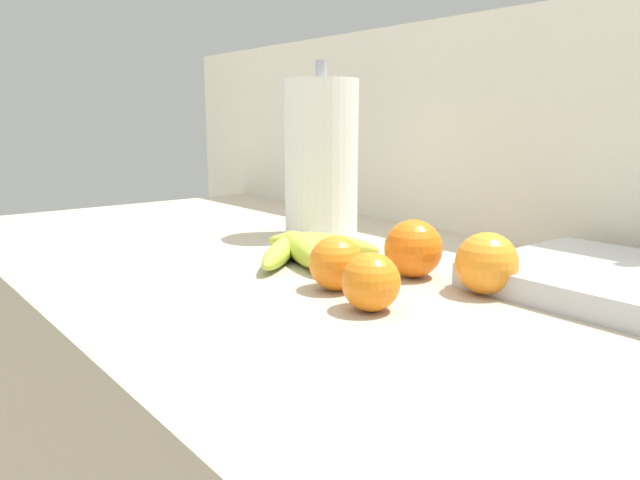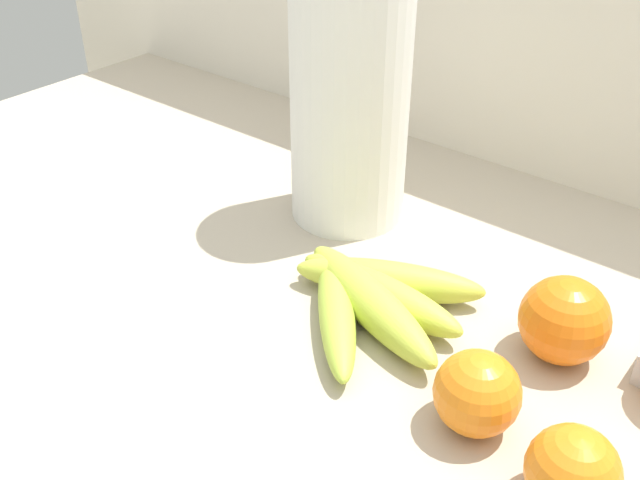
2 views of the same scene
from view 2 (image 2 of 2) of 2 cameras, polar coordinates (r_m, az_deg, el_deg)
The scene contains 6 objects.
wall_back at distance 1.11m, azimuth 21.26°, elevation -8.93°, with size 2.18×0.06×1.30m, color silver.
banana_bunch at distance 0.69m, azimuth 3.92°, elevation -4.41°, with size 0.20×0.21×0.04m.
orange_front at distance 0.55m, azimuth 19.08°, elevation -16.69°, with size 0.07×0.07×0.07m, color orange.
orange_far_right at distance 0.58m, azimuth 12.14°, elevation -11.59°, with size 0.07×0.07×0.07m, color orange.
orange_right at distance 0.66m, azimuth 18.49°, elevation -5.95°, with size 0.08×0.08×0.08m, color orange.
paper_towel_roll at distance 0.80m, azimuth 2.33°, elevation 10.84°, with size 0.13×0.13×0.31m.
Camera 2 is at (0.17, -0.45, 1.35)m, focal length 41.06 mm.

